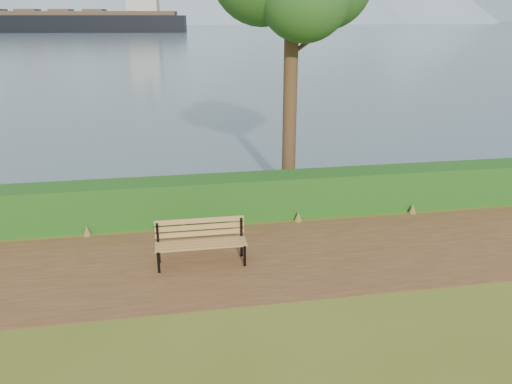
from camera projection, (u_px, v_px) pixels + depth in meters
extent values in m
plane|color=#52621C|center=(245.00, 267.00, 9.64)|extent=(140.00, 140.00, 0.00)
cube|color=brown|center=(242.00, 260.00, 9.92)|extent=(40.00, 3.40, 0.01)
cube|color=#1C4915|center=(228.00, 198.00, 11.89)|extent=(32.00, 0.85, 1.00)
cube|color=#496176|center=(166.00, 27.00, 251.17)|extent=(700.00, 510.00, 0.00)
cone|color=#788DA1|center=(150.00, 0.00, 401.65)|extent=(120.00, 120.00, 35.00)
cube|color=black|center=(159.00, 262.00, 9.35)|extent=(0.05, 0.06, 0.44)
cube|color=black|center=(158.00, 243.00, 9.69)|extent=(0.05, 0.06, 0.84)
cube|color=black|center=(158.00, 248.00, 9.49)|extent=(0.05, 0.51, 0.05)
cube|color=black|center=(245.00, 256.00, 9.61)|extent=(0.05, 0.06, 0.44)
cube|color=black|center=(241.00, 237.00, 9.94)|extent=(0.05, 0.06, 0.84)
cube|color=black|center=(243.00, 242.00, 9.75)|extent=(0.05, 0.51, 0.05)
cube|color=olive|center=(202.00, 248.00, 9.44)|extent=(1.75, 0.10, 0.03)
cube|color=olive|center=(201.00, 245.00, 9.55)|extent=(1.75, 0.10, 0.03)
cube|color=olive|center=(201.00, 243.00, 9.67)|extent=(1.75, 0.10, 0.03)
cube|color=olive|center=(200.00, 240.00, 9.78)|extent=(1.75, 0.10, 0.03)
cube|color=olive|center=(200.00, 233.00, 9.80)|extent=(1.75, 0.05, 0.10)
cube|color=olive|center=(200.00, 227.00, 9.75)|extent=(1.75, 0.05, 0.10)
cube|color=olive|center=(200.00, 221.00, 9.71)|extent=(1.75, 0.05, 0.10)
cylinder|color=#3E2419|center=(291.00, 72.00, 12.66)|extent=(0.36, 0.36, 6.50)
cylinder|color=#3E2419|center=(307.00, 42.00, 12.49)|extent=(0.95, 0.11, 0.71)
cylinder|color=#3E2419|center=(277.00, 23.00, 12.30)|extent=(0.74, 0.34, 0.65)
cube|color=black|center=(71.00, 27.00, 156.01)|extent=(72.07, 18.93, 7.13)
cube|color=#4C392D|center=(69.00, 13.00, 154.63)|extent=(66.28, 17.19, 1.22)
cube|color=brown|center=(27.00, 10.00, 153.58)|extent=(6.81, 7.35, 0.81)
cube|color=brown|center=(61.00, 10.00, 154.21)|extent=(6.81, 7.35, 0.81)
cube|color=brown|center=(95.00, 10.00, 154.84)|extent=(6.81, 7.35, 0.81)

